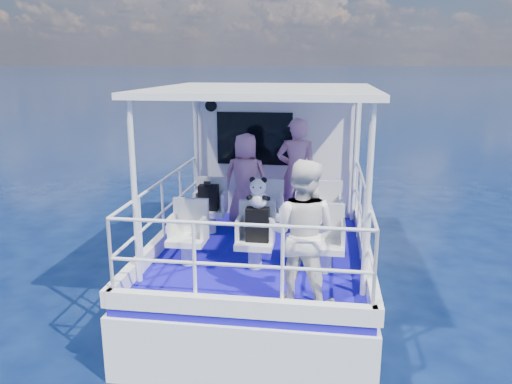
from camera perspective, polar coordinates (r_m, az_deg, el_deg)
ground at (r=7.98m, az=1.03°, el=-11.51°), size 2000.00×2000.00×0.00m
hull at (r=8.89m, az=1.84°, el=-8.71°), size 3.00×7.00×1.60m
deck at (r=8.59m, az=1.88°, el=-3.49°), size 2.90×6.90×0.10m
cabin at (r=9.58m, az=2.79°, el=5.46°), size 2.85×2.00×2.20m
canopy at (r=6.99m, az=0.94°, el=11.55°), size 3.00×3.20×0.08m
canopy_posts at (r=7.09m, az=0.86°, el=2.29°), size 2.77×2.97×2.20m
railings at (r=6.93m, az=0.50°, el=-3.13°), size 2.84×3.59×1.00m
seat_port_fwd at (r=7.91m, az=-5.25°, el=-3.30°), size 0.48×0.46×0.38m
seat_center_fwd at (r=7.76m, az=1.25°, el=-3.60°), size 0.48×0.46×0.38m
seat_stbd_fwd at (r=7.71m, az=7.92°, el=-3.86°), size 0.48×0.46×0.38m
seat_port_aft at (r=6.72m, az=-7.79°, el=-6.63°), size 0.48×0.46×0.38m
seat_center_aft at (r=6.54m, az=-0.12°, el=-7.09°), size 0.48×0.46×0.38m
seat_stbd_aft at (r=6.48m, az=7.84°, el=-7.44°), size 0.48×0.46×0.38m
passenger_port_fwd at (r=8.13m, az=-1.17°, el=1.42°), size 0.58×0.42×1.52m
passenger_stbd_fwd at (r=8.09m, az=4.65°, el=2.22°), size 0.66×0.45×1.77m
passenger_stbd_aft at (r=5.45m, az=5.27°, el=-4.68°), size 0.91×0.78×1.63m
backpack_port at (r=7.77m, az=-5.44°, el=-0.64°), size 0.30×0.17×0.40m
backpack_center at (r=6.38m, az=0.18°, el=-3.75°), size 0.29×0.17×0.44m
compact_camera at (r=7.71m, az=-5.59°, el=0.99°), size 0.10×0.06×0.06m
panda at (r=6.28m, az=0.25°, el=-0.08°), size 0.26×0.21×0.39m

